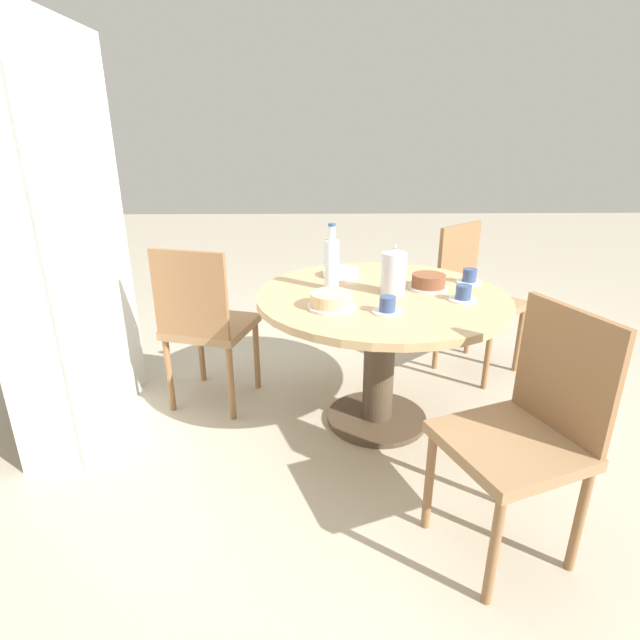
# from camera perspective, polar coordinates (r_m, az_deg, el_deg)

# --- Properties ---
(ground_plane) EXTENTS (14.00, 14.00, 0.00)m
(ground_plane) POSITION_cam_1_polar(r_m,az_deg,el_deg) (2.73, 6.46, -11.30)
(ground_plane) COLOR #B2A893
(dining_table) EXTENTS (1.22, 1.22, 0.71)m
(dining_table) POSITION_cam_1_polar(r_m,az_deg,el_deg) (2.48, 6.97, -0.48)
(dining_table) COLOR #473828
(dining_table) RESTS_ON ground_plane
(chair_a) EXTENTS (0.54, 0.54, 0.91)m
(chair_a) POSITION_cam_1_polar(r_m,az_deg,el_deg) (1.88, 22.45, -11.46)
(chair_a) COLOR olive
(chair_a) RESTS_ON ground_plane
(chair_b) EXTENTS (0.59, 0.59, 0.91)m
(chair_b) POSITION_cam_1_polar(r_m,az_deg,el_deg) (3.24, 17.17, 2.79)
(chair_b) COLOR olive
(chair_b) RESTS_ON ground_plane
(chair_c) EXTENTS (0.52, 0.52, 0.91)m
(chair_c) POSITION_cam_1_polar(r_m,az_deg,el_deg) (2.72, -12.95, -0.27)
(chair_c) COLOR olive
(chair_c) RESTS_ON ground_plane
(bookshelf) EXTENTS (0.89, 0.28, 1.89)m
(bookshelf) POSITION_cam_1_polar(r_m,az_deg,el_deg) (2.64, -26.82, 6.86)
(bookshelf) COLOR silver
(bookshelf) RESTS_ON ground_plane
(coffee_pot) EXTENTS (0.12, 0.12, 0.24)m
(coffee_pot) POSITION_cam_1_polar(r_m,az_deg,el_deg) (2.40, 8.40, 5.48)
(coffee_pot) COLOR silver
(coffee_pot) RESTS_ON dining_table
(water_bottle) EXTENTS (0.07, 0.07, 0.32)m
(water_bottle) POSITION_cam_1_polar(r_m,az_deg,el_deg) (2.44, 1.34, 6.54)
(water_bottle) COLOR silver
(water_bottle) RESTS_ON dining_table
(cake_main) EXTENTS (0.22, 0.22, 0.07)m
(cake_main) POSITION_cam_1_polar(r_m,az_deg,el_deg) (2.20, 1.33, 2.21)
(cake_main) COLOR silver
(cake_main) RESTS_ON dining_table
(cake_second) EXTENTS (0.19, 0.19, 0.07)m
(cake_second) POSITION_cam_1_polar(r_m,az_deg,el_deg) (2.53, 12.29, 4.25)
(cake_second) COLOR silver
(cake_second) RESTS_ON dining_table
(cup_a) EXTENTS (0.13, 0.13, 0.07)m
(cup_a) POSITION_cam_1_polar(r_m,az_deg,el_deg) (2.69, 16.71, 4.72)
(cup_a) COLOR silver
(cup_a) RESTS_ON dining_table
(cup_b) EXTENTS (0.13, 0.13, 0.07)m
(cup_b) POSITION_cam_1_polar(r_m,az_deg,el_deg) (2.39, 16.05, 2.85)
(cup_b) COLOR silver
(cup_b) RESTS_ON dining_table
(cup_c) EXTENTS (0.13, 0.13, 0.07)m
(cup_c) POSITION_cam_1_polar(r_m,az_deg,el_deg) (2.16, 7.71, 1.58)
(cup_c) COLOR silver
(cup_c) RESTS_ON dining_table
(plate_stack) EXTENTS (0.19, 0.19, 0.04)m
(plate_stack) POSITION_cam_1_polar(r_m,az_deg,el_deg) (2.70, 2.36, 5.44)
(plate_stack) COLOR white
(plate_stack) RESTS_ON dining_table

